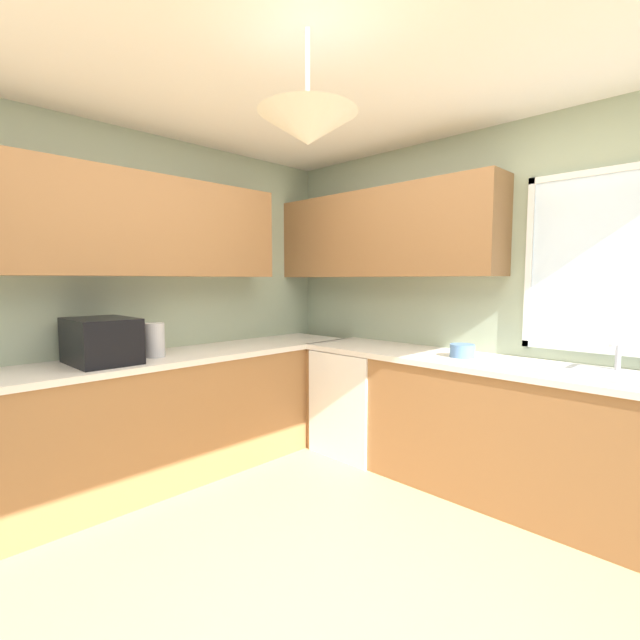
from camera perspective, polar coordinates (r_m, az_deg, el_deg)
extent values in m
plane|color=tan|center=(2.48, -1.42, -29.96)|extent=(8.10, 8.10, 0.00)
cube|color=#9EAD8E|center=(3.53, 20.08, 2.00)|extent=(3.80, 0.06, 2.50)
cube|color=#9EAD8E|center=(3.62, -22.55, 1.99)|extent=(0.06, 3.67, 2.50)
cube|color=white|center=(2.31, -1.59, 33.78)|extent=(3.80, 3.67, 0.06)
cube|color=silver|center=(3.23, 34.58, 6.17)|extent=(1.09, 0.02, 1.04)
cube|color=white|center=(3.29, 35.05, 15.66)|extent=(1.17, 0.04, 0.04)
cube|color=white|center=(3.25, 34.07, -3.42)|extent=(1.17, 0.04, 0.04)
cube|color=white|center=(3.37, 25.02, 6.51)|extent=(0.04, 0.04, 1.12)
cube|color=olive|center=(3.39, -24.77, 11.02)|extent=(0.32, 2.49, 0.70)
cube|color=olive|center=(3.81, 7.59, 10.73)|extent=(2.04, 0.32, 0.70)
cylinder|color=#B7B7BC|center=(2.22, -1.57, 29.14)|extent=(0.02, 0.02, 0.35)
cone|color=silver|center=(2.13, -1.56, 23.11)|extent=(0.44, 0.44, 0.14)
cube|color=olive|center=(3.45, -19.82, -12.00)|extent=(0.62, 3.25, 0.85)
cube|color=silver|center=(3.35, -20.05, -4.68)|extent=(0.65, 3.28, 0.04)
cube|color=olive|center=(3.29, 20.53, -12.88)|extent=(2.86, 0.62, 0.85)
cube|color=silver|center=(3.18, 20.78, -5.22)|extent=(2.89, 0.65, 0.04)
cube|color=white|center=(3.81, 5.08, -10.13)|extent=(0.60, 0.60, 0.85)
cube|color=black|center=(3.19, -25.99, -2.37)|extent=(0.48, 0.36, 0.29)
cylinder|color=#B7B7BC|center=(3.31, -20.21, -2.39)|extent=(0.13, 0.13, 0.24)
cube|color=#9EA0A5|center=(2.98, 32.93, -5.94)|extent=(0.67, 0.40, 0.02)
cylinder|color=#B7B7BC|center=(3.12, 33.60, -3.90)|extent=(0.03, 0.03, 0.18)
cylinder|color=#B7B7BC|center=(3.01, 33.32, -2.55)|extent=(0.02, 0.20, 0.02)
cylinder|color=#4C7099|center=(3.26, 17.58, -3.73)|extent=(0.17, 0.17, 0.09)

